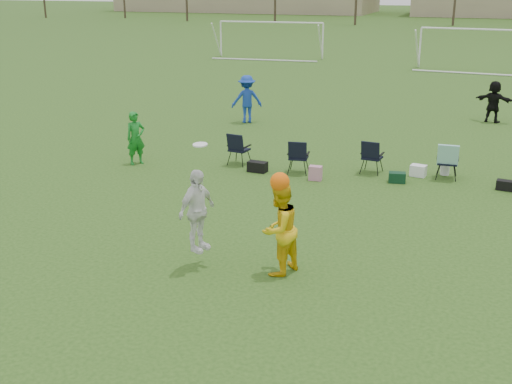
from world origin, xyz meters
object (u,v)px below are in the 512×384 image
at_px(fielder_green_near, 136,138).
at_px(goal_mid, 483,38).
at_px(fielder_black, 494,102).
at_px(goal_left, 271,29).
at_px(center_contest, 250,221).
at_px(fielder_blue, 247,99).

height_order(fielder_green_near, goal_mid, goal_mid).
height_order(fielder_green_near, fielder_black, fielder_black).
distance_m(goal_left, goal_mid, 14.14).
relative_size(fielder_black, goal_left, 0.22).
bearing_deg(center_contest, goal_left, 107.89).
height_order(fielder_green_near, center_contest, center_contest).
distance_m(fielder_green_near, goal_mid, 26.79).
bearing_deg(goal_mid, fielder_green_near, -105.90).
bearing_deg(fielder_green_near, center_contest, -98.53).
relative_size(fielder_green_near, fielder_black, 0.99).
distance_m(fielder_black, center_contest, 16.18).
distance_m(fielder_blue, goal_mid, 20.29).
bearing_deg(fielder_green_near, fielder_blue, 27.66).
height_order(fielder_blue, goal_mid, goal_mid).
relative_size(fielder_blue, goal_mid, 0.24).
bearing_deg(fielder_blue, goal_mid, -144.06).
bearing_deg(fielder_black, goal_mid, -70.04).
xyz_separation_m(center_contest, goal_left, (-10.64, 32.96, 0.92)).
bearing_deg(center_contest, fielder_blue, 110.81).
bearing_deg(fielder_black, goal_left, -32.59).
relative_size(fielder_black, center_contest, 0.65).
height_order(fielder_green_near, goal_left, goal_left).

